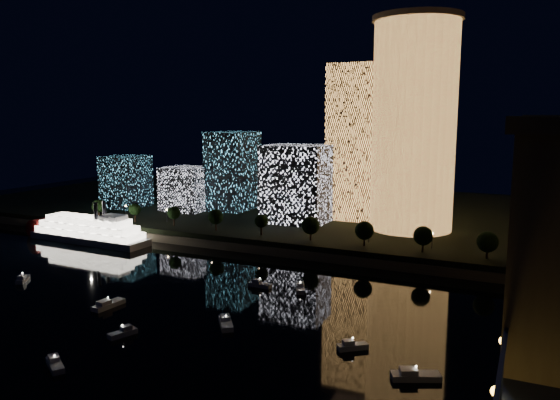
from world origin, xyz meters
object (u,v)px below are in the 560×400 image
at_px(tower_cylindrical, 414,125).
at_px(riverboat, 84,230).
at_px(truss_bridge, 545,325).
at_px(tower_rectangular, 356,142).

distance_m(tower_cylindrical, riverboat, 136.61).
bearing_deg(truss_bridge, riverboat, 158.51).
height_order(tower_rectangular, truss_bridge, tower_rectangular).
xyz_separation_m(tower_cylindrical, riverboat, (-117.81, -55.21, -41.65)).
relative_size(tower_rectangular, riverboat, 1.15).
bearing_deg(truss_bridge, tower_rectangular, 119.04).
xyz_separation_m(truss_bridge, riverboat, (-164.45, 64.75, -11.84)).
distance_m(tower_cylindrical, truss_bridge, 132.11).
height_order(truss_bridge, riverboat, truss_bridge).
bearing_deg(riverboat, tower_cylindrical, 25.11).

